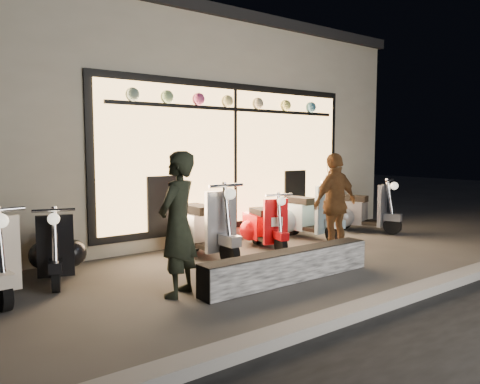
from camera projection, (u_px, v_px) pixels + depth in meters
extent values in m
plane|color=#383533|center=(270.00, 268.00, 6.68)|extent=(40.00, 40.00, 0.00)
cube|color=slate|center=(390.00, 300.00, 5.09)|extent=(40.00, 0.25, 0.12)
cube|color=beige|center=(125.00, 135.00, 10.46)|extent=(10.00, 6.00, 4.00)
cube|color=black|center=(122.00, 38.00, 10.26)|extent=(10.20, 6.20, 0.20)
cube|color=black|center=(233.00, 156.00, 8.59)|extent=(5.45, 0.06, 2.65)
cube|color=#FFBF6B|center=(234.00, 156.00, 8.56)|extent=(5.20, 0.04, 2.40)
cube|color=black|center=(236.00, 109.00, 8.44)|extent=(4.90, 0.06, 0.06)
cube|color=black|center=(289.00, 266.00, 6.00)|extent=(2.63, 0.28, 0.40)
cylinder|color=black|center=(230.00, 253.00, 6.77)|extent=(0.12, 0.38, 0.38)
cylinder|color=black|center=(191.00, 241.00, 7.67)|extent=(0.14, 0.38, 0.38)
cube|color=#B9B8BE|center=(221.00, 221.00, 6.92)|extent=(0.51, 0.09, 0.91)
cube|color=#B9B8BE|center=(195.00, 228.00, 7.56)|extent=(0.49, 0.79, 0.51)
cube|color=black|center=(198.00, 209.00, 7.44)|extent=(0.33, 0.63, 0.13)
sphere|color=#FFF2CC|center=(230.00, 194.00, 6.68)|extent=(0.17, 0.17, 0.17)
cylinder|color=black|center=(281.00, 245.00, 7.49)|extent=(0.17, 0.32, 0.31)
cylinder|color=black|center=(257.00, 235.00, 8.33)|extent=(0.18, 0.33, 0.31)
cube|color=red|center=(276.00, 221.00, 7.63)|extent=(0.42, 0.17, 0.75)
cube|color=red|center=(259.00, 225.00, 8.22)|extent=(0.53, 0.72, 0.42)
cube|color=black|center=(262.00, 212.00, 8.12)|extent=(0.38, 0.56, 0.11)
sphere|color=#FFF2CC|center=(281.00, 201.00, 7.41)|extent=(0.17, 0.17, 0.14)
cylinder|color=black|center=(56.00, 279.00, 5.55)|extent=(0.18, 0.33, 0.32)
cylinder|color=black|center=(59.00, 261.00, 6.42)|extent=(0.20, 0.34, 0.32)
cube|color=black|center=(55.00, 246.00, 5.70)|extent=(0.43, 0.19, 0.76)
cube|color=black|center=(58.00, 249.00, 6.31)|extent=(0.57, 0.74, 0.43)
cube|color=black|center=(57.00, 231.00, 6.20)|extent=(0.41, 0.58, 0.11)
sphere|color=#FFF2CC|center=(54.00, 219.00, 5.47)|extent=(0.18, 0.18, 0.14)
cylinder|color=black|center=(4.00, 295.00, 4.91)|extent=(0.13, 0.35, 0.34)
sphere|color=#FFF2CC|center=(1.00, 221.00, 4.83)|extent=(0.16, 0.16, 0.15)
cylinder|color=black|center=(335.00, 234.00, 8.33)|extent=(0.12, 0.37, 0.36)
cylinder|color=black|center=(292.00, 226.00, 9.15)|extent=(0.14, 0.37, 0.36)
cube|color=#84AABB|center=(325.00, 209.00, 8.47)|extent=(0.49, 0.10, 0.87)
cube|color=#84AABB|center=(296.00, 215.00, 9.05)|extent=(0.48, 0.76, 0.49)
cube|color=black|center=(300.00, 200.00, 8.94)|extent=(0.32, 0.61, 0.13)
sphere|color=#FFF2CC|center=(336.00, 187.00, 8.25)|extent=(0.17, 0.17, 0.16)
cylinder|color=black|center=(392.00, 226.00, 9.22)|extent=(0.22, 0.36, 0.35)
cylinder|color=black|center=(343.00, 222.00, 9.75)|extent=(0.24, 0.37, 0.35)
cube|color=slate|center=(382.00, 205.00, 9.29)|extent=(0.46, 0.24, 0.83)
cube|color=slate|center=(348.00, 212.00, 9.67)|extent=(0.66, 0.82, 0.47)
cube|color=black|center=(353.00, 198.00, 9.59)|extent=(0.47, 0.63, 0.12)
sphere|color=#FFF2CC|center=(394.00, 186.00, 9.14)|extent=(0.20, 0.20, 0.15)
imported|color=black|center=(178.00, 224.00, 5.37)|extent=(0.73, 0.67, 1.68)
imported|color=brown|center=(335.00, 203.00, 7.53)|extent=(0.97, 0.43, 1.63)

